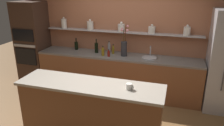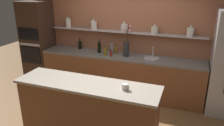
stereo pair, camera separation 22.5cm
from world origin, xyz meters
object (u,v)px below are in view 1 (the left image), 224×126
Objects in this scene: oven_tower at (33,44)px; bottle_oil_4 at (113,50)px; sink_fixture at (149,57)px; bottle_sauce_5 at (109,54)px; coffee_mug at (129,86)px; bottle_oil_3 at (103,52)px; flower_vase at (124,47)px; bottle_wine_0 at (96,48)px; bottle_spirit_1 at (109,48)px; bottle_wine_2 at (76,45)px.

oven_tower is 2.08m from bottle_oil_4.
bottle_sauce_5 is (-0.88, -0.14, 0.04)m from sink_fixture.
sink_fixture is at bearing 88.54° from coffee_mug.
coffee_mug is at bearing -59.78° from bottle_oil_3.
oven_tower is 2.04m from bottle_sauce_5.
flower_vase is 6.35× the size of coffee_mug.
bottle_wine_0 is at bearing 175.20° from flower_vase.
coffee_mug is at bearing -91.46° from sink_fixture.
bottle_spirit_1 is 1.71× the size of bottle_sauce_5.
coffee_mug is at bearing -67.06° from bottle_oil_4.
coffee_mug is (0.97, -1.67, 0.06)m from bottle_oil_3.
bottle_sauce_5 is 1.85m from coffee_mug.
oven_tower is 1.90m from bottle_oil_3.
coffee_mug is (-0.05, -1.79, 0.12)m from sink_fixture.
bottle_wine_2 is at bearing 168.78° from bottle_wine_0.
bottle_wine_0 is at bearing -174.87° from bottle_oil_4.
bottle_oil_4 is at bearing -4.55° from bottle_wine_2.
flower_vase is (2.35, -0.00, 0.11)m from oven_tower.
bottle_spirit_1 is (0.29, 0.07, -0.01)m from bottle_wine_0.
bottle_wine_0 is at bearing 177.95° from sink_fixture.
bottle_wine_0 is 0.28m from bottle_oil_3.
flower_vase is at bearing -178.76° from sink_fixture.
bottle_wine_2 reaches higher than bottle_oil_3.
bottle_spirit_1 is at bearing -2.94° from bottle_wine_2.
flower_vase reaches higher than bottle_oil_3.
flower_vase is at bearing 22.75° from bottle_sauce_5.
sink_fixture is at bearing 0.23° from oven_tower.
bottle_wine_2 is at bearing 132.00° from coffee_mug.
bottle_wine_2 reaches higher than coffee_mug.
sink_fixture is 1.46× the size of bottle_oil_3.
bottle_spirit_1 is 0.12m from bottle_oil_4.
bottle_oil_3 reaches higher than coffee_mug.
bottle_spirit_1 is 2.11m from coffee_mug.
bottle_wine_2 is 2.62m from coffee_mug.
bottle_oil_4 is at bearing 2.53° from oven_tower.
bottle_oil_4 is (-0.84, 0.08, 0.07)m from sink_fixture.
bottle_wine_0 is at bearing -166.66° from bottle_spirit_1.
bottle_wine_0 is 2.19m from coffee_mug.
bottle_wine_2 is at bearing 175.03° from sink_fixture.
coffee_mug is (0.83, -1.65, 0.08)m from bottle_sauce_5.
bottle_oil_3 is (1.90, -0.11, -0.02)m from oven_tower.
sink_fixture is at bearing -5.44° from bottle_oil_4.
bottle_oil_4 is at bearing 80.13° from bottle_sauce_5.
bottle_oil_3 is at bearing 120.22° from coffee_mug.
bottle_oil_3 is 0.14m from bottle_sauce_5.
sink_fixture is 0.89m from bottle_sauce_5.
coffee_mug is (1.75, -1.95, 0.04)m from bottle_wine_2.
bottle_wine_0 is (-0.67, 0.06, -0.09)m from flower_vase.
flower_vase reaches higher than bottle_wine_0.
sink_fixture is 1.48× the size of bottle_oil_4.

